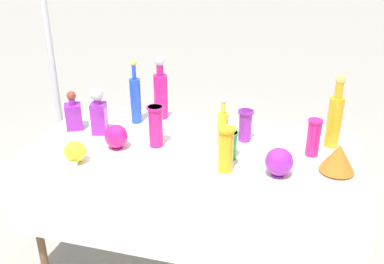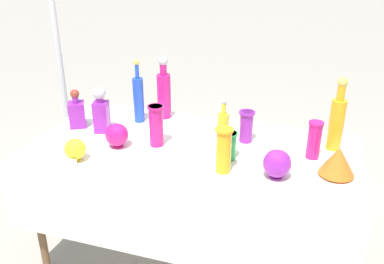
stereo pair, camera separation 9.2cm
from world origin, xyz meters
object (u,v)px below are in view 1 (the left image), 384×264
Objects in this scene: tall_bottle_0 at (335,117)px; round_bowl_0 at (116,136)px; fluted_vase_0 at (338,158)px; tall_bottle_3 at (222,127)px; canopy_pole at (53,68)px; slender_vase_3 at (228,144)px; round_bowl_2 at (279,162)px; slender_vase_4 at (245,124)px; slender_vase_0 at (156,125)px; tall_bottle_2 at (161,92)px; square_decanter_0 at (99,113)px; slender_vase_1 at (226,148)px; square_decanter_1 at (74,114)px; round_bowl_1 at (75,152)px; slender_vase_2 at (314,137)px; tall_bottle_1 at (136,99)px.

round_bowl_0 is at bearing -163.19° from tall_bottle_0.
fluted_vase_0 is 1.15m from round_bowl_0.
tall_bottle_3 is 1.46m from canopy_pole.
tall_bottle_3 is 0.16m from slender_vase_3.
tall_bottle_0 is at bearing 57.79° from round_bowl_2.
tall_bottle_0 is 0.48m from slender_vase_4.
fluted_vase_0 is (0.60, -0.15, -0.02)m from tall_bottle_3.
tall_bottle_2 is at bearing 105.07° from slender_vase_0.
canopy_pole is at bearing 168.77° from tall_bottle_0.
slender_vase_1 is at bearing -16.56° from square_decanter_0.
round_bowl_2 is 1.87m from canopy_pole.
square_decanter_1 is (-1.48, -0.16, -0.08)m from tall_bottle_0.
square_decanter_0 is at bearing 96.68° from round_bowl_1.
tall_bottle_2 is 1.43× the size of square_decanter_0.
square_decanter_1 is at bearing -173.64° from tall_bottle_0.
slender_vase_2 reaches higher than slender_vase_4.
slender_vase_2 is at bearing 2.26° from square_decanter_0.
canopy_pole reaches higher than tall_bottle_0.
tall_bottle_3 is (0.57, -0.16, -0.05)m from tall_bottle_1.
slender_vase_4 is (0.68, -0.08, -0.06)m from tall_bottle_1.
square_decanter_0 is 0.82m from slender_vase_1.
fluted_vase_0 is at bearing -14.91° from tall_bottle_1.
square_decanter_1 is 0.56m from slender_vase_0.
slender_vase_1 is at bearing -96.11° from slender_vase_4.
tall_bottle_3 is at bearing -166.44° from tall_bottle_0.
round_bowl_1 is (-0.79, -0.49, -0.03)m from slender_vase_4.
square_decanter_0 is at bearing -125.04° from tall_bottle_1.
slender_vase_1 reaches higher than slender_vase_2.
slender_vase_4 is at bearing 36.80° from tall_bottle_3.
square_decanter_1 is at bearing 169.06° from round_bowl_2.
slender_vase_4 is (1.01, 0.11, 0.01)m from square_decanter_1.
round_bowl_0 is 0.24m from round_bowl_1.
slender_vase_2 is at bearing 59.89° from round_bowl_2.
canopy_pole reaches higher than square_decanter_0.
square_decanter_1 is 1.17× the size of slender_vase_2.
square_decanter_1 is (-0.18, 0.02, -0.04)m from square_decanter_0.
square_decanter_0 is (-0.27, -0.32, -0.04)m from tall_bottle_2.
tall_bottle_2 is at bearing 161.61° from slender_vase_4.
round_bowl_1 is (-0.74, -0.26, -0.02)m from slender_vase_3.
tall_bottle_3 reaches higher than round_bowl_2.
canopy_pole is (-1.42, 0.67, 0.10)m from slender_vase_3.
square_decanter_0 is 0.84m from slender_vase_4.
canopy_pole is (-1.94, 0.39, 0.01)m from tall_bottle_0.
round_bowl_0 is at bearing -26.43° from square_decanter_1.
round_bowl_0 is (0.03, -0.36, -0.08)m from tall_bottle_1.
tall_bottle_2 is 2.29× the size of fluted_vase_0.
tall_bottle_1 is at bearing 79.71° from round_bowl_1.
fluted_vase_0 reaches higher than slender_vase_3.
fluted_vase_0 is (1.18, -0.31, -0.08)m from tall_bottle_1.
round_bowl_0 is at bearing -159.81° from tall_bottle_3.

